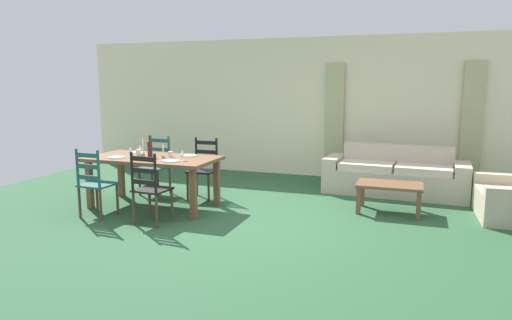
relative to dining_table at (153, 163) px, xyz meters
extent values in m
cube|color=#2A5634|center=(1.47, -0.14, -0.67)|extent=(9.60, 9.60, 0.02)
cube|color=beige|center=(1.47, 3.16, 0.69)|extent=(9.60, 0.16, 2.70)
cube|color=#B3B580|center=(2.13, 3.02, 0.44)|extent=(0.35, 0.08, 2.20)
cube|color=#B3B580|center=(4.53, 3.02, 0.44)|extent=(0.35, 0.08, 2.20)
cube|color=brown|center=(0.00, 0.00, 0.06)|extent=(1.90, 0.96, 0.05)
cube|color=brown|center=(-0.85, -0.38, -0.31)|extent=(0.08, 0.08, 0.70)
cube|color=brown|center=(0.85, -0.38, -0.31)|extent=(0.08, 0.08, 0.70)
cube|color=brown|center=(-0.85, 0.38, -0.31)|extent=(0.08, 0.08, 0.70)
cube|color=brown|center=(0.85, 0.38, -0.31)|extent=(0.08, 0.08, 0.70)
cube|color=#215652|center=(-0.45, -0.69, -0.22)|extent=(0.44, 0.42, 0.03)
cylinder|color=brown|center=(-0.62, -0.51, -0.45)|extent=(0.04, 0.04, 0.43)
cylinder|color=brown|center=(-0.26, -0.53, -0.45)|extent=(0.04, 0.04, 0.43)
cylinder|color=brown|center=(-0.64, -0.85, -0.45)|extent=(0.04, 0.04, 0.43)
cylinder|color=brown|center=(-0.28, -0.87, -0.45)|extent=(0.04, 0.04, 0.43)
cylinder|color=#215652|center=(-0.64, -0.85, 0.05)|extent=(0.04, 0.04, 0.50)
cylinder|color=#215652|center=(-0.28, -0.87, 0.05)|extent=(0.04, 0.04, 0.50)
cube|color=#215652|center=(-0.46, -0.86, -0.08)|extent=(0.38, 0.04, 0.06)
cube|color=#215652|center=(-0.46, -0.86, 0.07)|extent=(0.38, 0.04, 0.06)
cube|color=#215652|center=(-0.46, -0.86, 0.22)|extent=(0.38, 0.04, 0.06)
cube|color=black|center=(0.42, -0.70, -0.22)|extent=(0.45, 0.43, 0.03)
cylinder|color=brown|center=(0.25, -0.52, -0.45)|extent=(0.04, 0.04, 0.43)
cylinder|color=brown|center=(0.61, -0.55, -0.45)|extent=(0.04, 0.04, 0.43)
cylinder|color=brown|center=(0.23, -0.86, -0.45)|extent=(0.04, 0.04, 0.43)
cylinder|color=brown|center=(0.59, -0.89, -0.45)|extent=(0.04, 0.04, 0.43)
cylinder|color=black|center=(0.23, -0.86, 0.05)|extent=(0.04, 0.04, 0.50)
cylinder|color=black|center=(0.59, -0.89, 0.05)|extent=(0.04, 0.04, 0.50)
cube|color=black|center=(0.41, -0.87, -0.08)|extent=(0.38, 0.05, 0.06)
cube|color=black|center=(0.41, -0.87, 0.07)|extent=(0.38, 0.05, 0.06)
cube|color=black|center=(0.41, -0.87, 0.22)|extent=(0.38, 0.05, 0.06)
cube|color=#24564C|center=(-0.42, 0.69, -0.22)|extent=(0.44, 0.42, 0.03)
cylinder|color=brown|center=(-0.25, 0.51, -0.45)|extent=(0.04, 0.04, 0.43)
cylinder|color=brown|center=(-0.61, 0.53, -0.45)|extent=(0.04, 0.04, 0.43)
cylinder|color=brown|center=(-0.23, 0.85, -0.45)|extent=(0.04, 0.04, 0.43)
cylinder|color=brown|center=(-0.59, 0.87, -0.45)|extent=(0.04, 0.04, 0.43)
cylinder|color=#24564C|center=(-0.23, 0.85, 0.05)|extent=(0.04, 0.04, 0.50)
cylinder|color=#24564C|center=(-0.59, 0.87, 0.05)|extent=(0.04, 0.04, 0.50)
cube|color=#24564C|center=(-0.41, 0.86, -0.08)|extent=(0.38, 0.05, 0.06)
cube|color=#24564C|center=(-0.41, 0.86, 0.07)|extent=(0.38, 0.05, 0.06)
cube|color=#24564C|center=(-0.41, 0.86, 0.22)|extent=(0.38, 0.05, 0.06)
cube|color=black|center=(0.46, 0.69, -0.22)|extent=(0.43, 0.41, 0.03)
cylinder|color=brown|center=(0.64, 0.53, -0.45)|extent=(0.04, 0.04, 0.43)
cylinder|color=brown|center=(0.28, 0.52, -0.45)|extent=(0.04, 0.04, 0.43)
cylinder|color=brown|center=(0.63, 0.87, -0.45)|extent=(0.04, 0.04, 0.43)
cylinder|color=brown|center=(0.27, 0.86, -0.45)|extent=(0.04, 0.04, 0.43)
cylinder|color=black|center=(0.63, 0.87, 0.05)|extent=(0.04, 0.04, 0.50)
cylinder|color=black|center=(0.27, 0.86, 0.05)|extent=(0.04, 0.04, 0.50)
cube|color=black|center=(0.45, 0.86, -0.08)|extent=(0.38, 0.04, 0.06)
cube|color=black|center=(0.45, 0.86, 0.07)|extent=(0.38, 0.04, 0.06)
cube|color=black|center=(0.45, 0.86, 0.22)|extent=(0.38, 0.04, 0.06)
cylinder|color=white|center=(-0.45, -0.25, 0.10)|extent=(0.24, 0.24, 0.02)
cube|color=silver|center=(-0.60, -0.25, 0.09)|extent=(0.03, 0.17, 0.01)
cylinder|color=white|center=(0.45, -0.25, 0.10)|extent=(0.24, 0.24, 0.02)
cube|color=silver|center=(0.30, -0.25, 0.09)|extent=(0.02, 0.17, 0.01)
cylinder|color=white|center=(-0.45, 0.25, 0.10)|extent=(0.24, 0.24, 0.02)
cube|color=silver|center=(-0.60, 0.25, 0.09)|extent=(0.02, 0.17, 0.01)
cylinder|color=white|center=(0.45, 0.25, 0.10)|extent=(0.24, 0.24, 0.02)
cube|color=silver|center=(0.30, 0.25, 0.09)|extent=(0.03, 0.17, 0.01)
cylinder|color=#471919|center=(-0.06, 0.02, 0.20)|extent=(0.07, 0.07, 0.22)
cylinder|color=#471919|center=(-0.06, 0.02, 0.35)|extent=(0.02, 0.02, 0.08)
cylinder|color=black|center=(-0.06, 0.02, 0.39)|extent=(0.03, 0.03, 0.02)
cylinder|color=white|center=(-0.30, -0.13, 0.09)|extent=(0.06, 0.06, 0.01)
cylinder|color=white|center=(-0.30, -0.13, 0.13)|extent=(0.01, 0.01, 0.07)
cone|color=white|center=(-0.30, -0.13, 0.21)|extent=(0.06, 0.06, 0.08)
cylinder|color=white|center=(0.57, -0.15, 0.09)|extent=(0.06, 0.06, 0.01)
cylinder|color=white|center=(0.57, -0.15, 0.13)|extent=(0.01, 0.01, 0.07)
cone|color=white|center=(0.57, -0.15, 0.21)|extent=(0.06, 0.06, 0.08)
cylinder|color=white|center=(-0.30, 0.12, 0.09)|extent=(0.06, 0.06, 0.01)
cylinder|color=white|center=(-0.30, 0.12, 0.13)|extent=(0.01, 0.01, 0.07)
cone|color=white|center=(-0.30, 0.12, 0.21)|extent=(0.06, 0.06, 0.08)
cylinder|color=beige|center=(0.26, 0.06, 0.13)|extent=(0.07, 0.07, 0.09)
cylinder|color=beige|center=(-0.29, 0.06, 0.13)|extent=(0.07, 0.07, 0.09)
cylinder|color=#998C66|center=(-0.18, 0.02, 0.11)|extent=(0.05, 0.05, 0.04)
cylinder|color=white|center=(-0.18, 0.02, 0.24)|extent=(0.02, 0.02, 0.23)
cylinder|color=#998C66|center=(0.20, -0.04, 0.11)|extent=(0.05, 0.05, 0.04)
cylinder|color=white|center=(0.20, -0.04, 0.20)|extent=(0.02, 0.02, 0.16)
cube|color=#BEAF99|center=(3.33, 2.01, -0.46)|extent=(1.84, 0.90, 0.40)
cube|color=#BEAF99|center=(3.35, 2.30, -0.26)|extent=(1.81, 0.30, 0.80)
cube|color=#BEAF99|center=(4.35, 1.95, -0.37)|extent=(0.28, 0.81, 0.58)
cube|color=#BEAF99|center=(2.31, 2.06, -0.37)|extent=(0.28, 0.81, 0.58)
cube|color=beige|center=(3.78, 1.93, -0.20)|extent=(0.89, 0.69, 0.12)
cube|color=beige|center=(2.88, 1.98, -0.20)|extent=(0.89, 0.69, 0.12)
cube|color=brown|center=(3.32, 0.86, -0.26)|extent=(0.90, 0.56, 0.04)
cube|color=brown|center=(2.92, 0.63, -0.47)|extent=(0.06, 0.06, 0.38)
cube|color=brown|center=(3.72, 0.63, -0.47)|extent=(0.06, 0.06, 0.38)
cube|color=brown|center=(2.92, 1.09, -0.47)|extent=(0.06, 0.06, 0.38)
cube|color=brown|center=(3.72, 1.09, -0.47)|extent=(0.06, 0.06, 0.38)
cube|color=#B5AC90|center=(4.88, 1.11, -0.47)|extent=(0.83, 0.83, 0.38)
cube|color=#B5AC90|center=(4.86, 1.59, -0.40)|extent=(0.81, 0.21, 0.52)
camera|label=1|loc=(3.66, -5.74, 1.15)|focal=32.08mm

